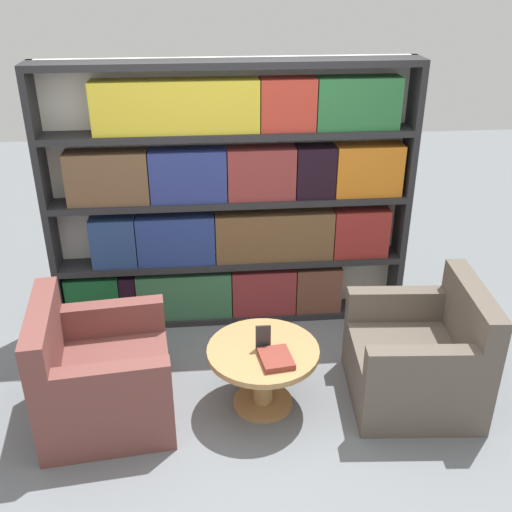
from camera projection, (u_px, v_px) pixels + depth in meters
The scene contains 7 objects.
ground_plane at pixel (243, 415), 4.02m from camera, with size 14.00×14.00×0.00m, color slate.
bookshelf at pixel (231, 202), 4.70m from camera, with size 2.83×0.30×2.11m.
armchair_left at pixel (100, 379), 3.89m from camera, with size 0.91×0.93×0.86m.
armchair_right at pixel (419, 360), 4.07m from camera, with size 0.88×0.90×0.86m.
coffee_table at pixel (263, 365), 3.98m from camera, with size 0.74×0.74×0.46m.
table_sign at pixel (263, 339), 3.88m from camera, with size 0.10×0.06×0.18m.
stray_book at pixel (276, 359), 3.79m from camera, with size 0.23×0.26×0.04m.
Camera 1 is at (-0.20, -3.11, 2.75)m, focal length 42.00 mm.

